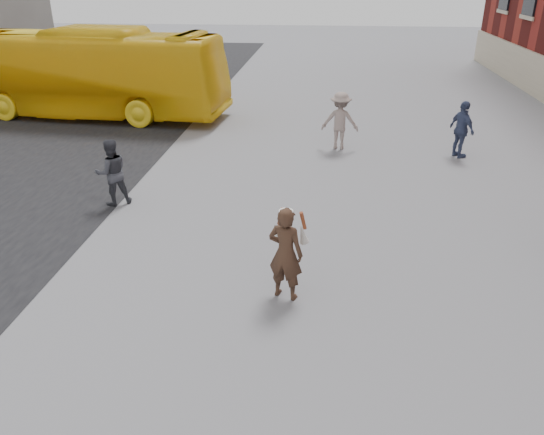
# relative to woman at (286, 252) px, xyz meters

# --- Properties ---
(ground) EXTENTS (100.00, 100.00, 0.00)m
(ground) POSITION_rel_woman_xyz_m (0.60, 0.32, -0.88)
(ground) COLOR #9E9EA3
(woman) EXTENTS (0.78, 0.75, 1.71)m
(woman) POSITION_rel_woman_xyz_m (0.00, 0.00, 0.00)
(woman) COLOR #442B1F
(woman) RESTS_ON ground
(bus) EXTENTS (12.11, 3.82, 3.32)m
(bus) POSITION_rel_woman_xyz_m (-9.15, 12.01, 0.78)
(bus) COLOR yellow
(bus) RESTS_ON road
(pedestrian_a) EXTENTS (1.01, 0.95, 1.64)m
(pedestrian_a) POSITION_rel_woman_xyz_m (-4.48, 3.66, -0.06)
(pedestrian_a) COLOR #393A41
(pedestrian_a) RESTS_ON ground
(pedestrian_b) EXTENTS (1.23, 0.78, 1.81)m
(pedestrian_b) POSITION_rel_woman_xyz_m (1.06, 8.70, 0.03)
(pedestrian_b) COLOR gray
(pedestrian_b) RESTS_ON ground
(pedestrian_c) EXTENTS (0.83, 1.09, 1.72)m
(pedestrian_c) POSITION_rel_woman_xyz_m (4.71, 8.20, -0.02)
(pedestrian_c) COLOR #3E496D
(pedestrian_c) RESTS_ON ground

